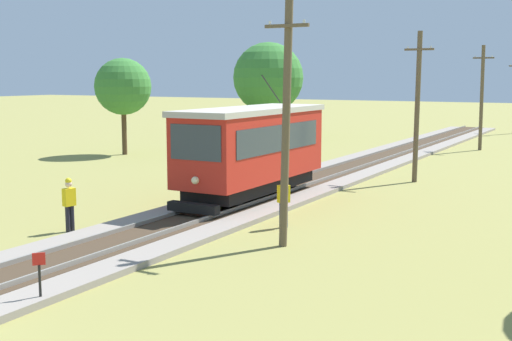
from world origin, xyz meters
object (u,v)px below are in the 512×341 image
(utility_pole_mid, at_px, (417,105))
(trackside_signal_marker, at_px, (40,275))
(tree_right_near, at_px, (123,87))
(utility_pole_near_tram, at_px, (286,119))
(tree_left_near, at_px, (268,78))
(track_worker, at_px, (69,202))
(red_tram, at_px, (252,148))
(utility_pole_far, at_px, (482,97))
(second_worker, at_px, (284,199))

(utility_pole_mid, height_order, trackside_signal_marker, utility_pole_mid)
(utility_pole_mid, relative_size, tree_right_near, 1.15)
(utility_pole_near_tram, bearing_deg, tree_left_near, 118.95)
(utility_pole_near_tram, height_order, track_worker, utility_pole_near_tram)
(trackside_signal_marker, bearing_deg, utility_pole_near_tram, 72.13)
(trackside_signal_marker, distance_m, track_worker, 7.14)
(red_tram, distance_m, utility_pole_far, 24.76)
(utility_pole_near_tram, xyz_separation_m, track_worker, (-6.93, -1.90, -2.80))
(red_tram, height_order, tree_left_near, tree_left_near)
(utility_pole_far, relative_size, tree_left_near, 0.90)
(utility_pole_near_tram, xyz_separation_m, second_worker, (-1.10, 2.04, -2.80))
(utility_pole_near_tram, distance_m, track_worker, 7.71)
(red_tram, relative_size, tree_left_near, 1.07)
(utility_pole_mid, bearing_deg, utility_pole_near_tram, -90.00)
(second_worker, bearing_deg, utility_pole_near_tram, 151.91)
(utility_pole_near_tram, relative_size, trackside_signal_marker, 6.25)
(utility_pole_far, height_order, tree_right_near, utility_pole_far)
(second_worker, xyz_separation_m, tree_left_near, (-16.98, 30.64, 3.98))
(utility_pole_far, bearing_deg, red_tram, -99.89)
(tree_right_near, bearing_deg, tree_left_near, 84.37)
(second_worker, height_order, tree_right_near, tree_right_near)
(utility_pole_mid, height_order, tree_right_near, utility_pole_mid)
(tree_right_near, bearing_deg, track_worker, -54.31)
(utility_pole_near_tram, distance_m, utility_pole_far, 29.83)
(tree_left_near, bearing_deg, trackside_signal_marker, -68.61)
(red_tram, xyz_separation_m, second_worker, (3.15, -3.43, -1.21))
(track_worker, height_order, tree_left_near, tree_left_near)
(track_worker, relative_size, tree_right_near, 0.29)
(tree_left_near, bearing_deg, utility_pole_far, -8.99)
(red_tram, relative_size, tree_right_near, 1.37)
(utility_pole_mid, bearing_deg, trackside_signal_marker, -96.38)
(utility_pole_mid, distance_m, track_worker, 17.49)
(utility_pole_mid, relative_size, tree_left_near, 0.90)
(utility_pole_near_tram, distance_m, trackside_signal_marker, 8.37)
(utility_pole_near_tram, relative_size, track_worker, 4.13)
(trackside_signal_marker, distance_m, tree_right_near, 29.30)
(trackside_signal_marker, relative_size, tree_left_near, 0.15)
(utility_pole_mid, xyz_separation_m, track_worker, (-6.93, -15.84, -2.70))
(trackside_signal_marker, bearing_deg, track_worker, 129.60)
(utility_pole_mid, bearing_deg, tree_right_near, 174.25)
(utility_pole_near_tram, xyz_separation_m, trackside_signal_marker, (-2.38, -7.39, -3.12))
(track_worker, xyz_separation_m, second_worker, (5.83, 3.94, 0.00))
(red_tram, relative_size, trackside_signal_marker, 7.24)
(utility_pole_far, height_order, track_worker, utility_pole_far)
(trackside_signal_marker, distance_m, tree_left_near, 43.26)
(utility_pole_mid, xyz_separation_m, tree_right_near, (-19.73, 1.99, 0.71))
(red_tram, distance_m, trackside_signal_marker, 13.09)
(utility_pole_far, bearing_deg, second_worker, -92.26)
(utility_pole_far, xyz_separation_m, tree_right_near, (-19.73, -13.90, 0.71))
(trackside_signal_marker, bearing_deg, utility_pole_mid, 83.62)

